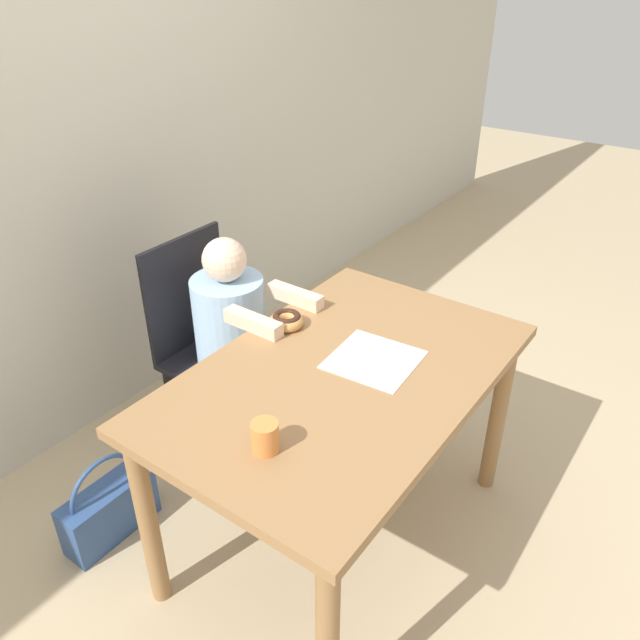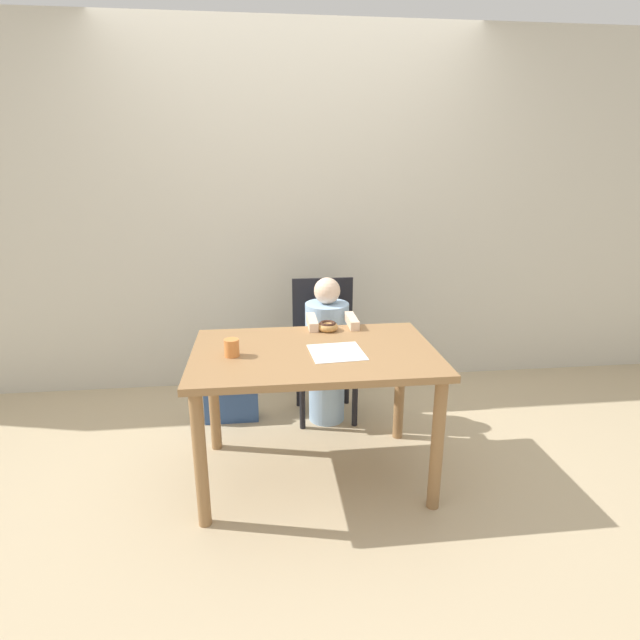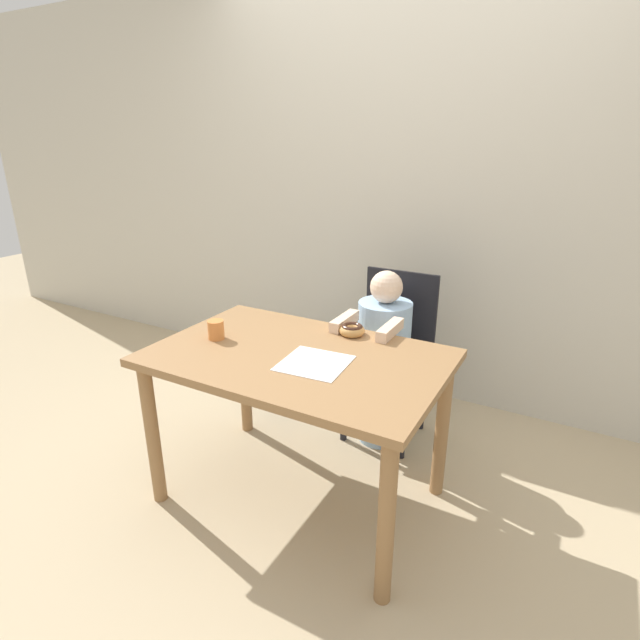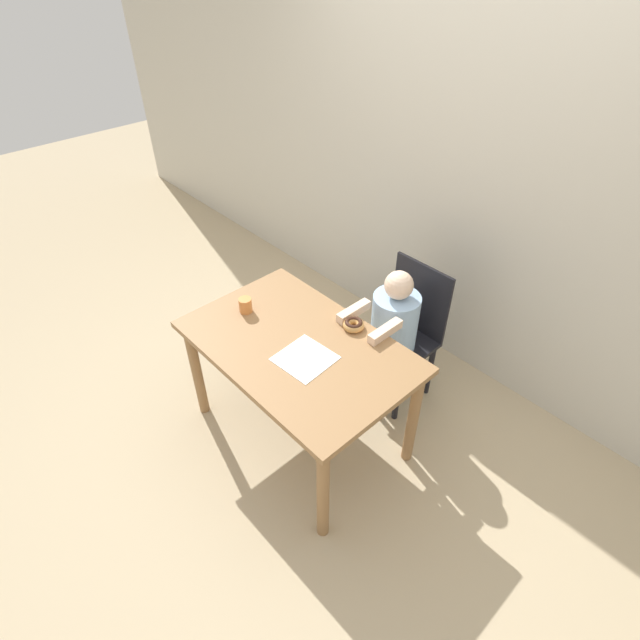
# 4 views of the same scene
# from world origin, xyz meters

# --- Properties ---
(ground_plane) EXTENTS (12.00, 12.00, 0.00)m
(ground_plane) POSITION_xyz_m (0.00, 0.00, 0.00)
(ground_plane) COLOR tan
(wall_back) EXTENTS (8.00, 0.05, 2.50)m
(wall_back) POSITION_xyz_m (0.00, 1.27, 1.25)
(wall_back) COLOR beige
(wall_back) RESTS_ON ground_plane
(dining_table) EXTENTS (1.21, 0.78, 0.71)m
(dining_table) POSITION_xyz_m (0.00, 0.00, 0.62)
(dining_table) COLOR olive
(dining_table) RESTS_ON ground_plane
(chair) EXTENTS (0.40, 0.38, 0.89)m
(chair) POSITION_xyz_m (0.14, 0.72, 0.46)
(chair) COLOR black
(chair) RESTS_ON ground_plane
(child_figure) EXTENTS (0.28, 0.47, 0.95)m
(child_figure) POSITION_xyz_m (0.14, 0.61, 0.46)
(child_figure) COLOR #99BCE0
(child_figure) RESTS_ON ground_plane
(donut) EXTENTS (0.12, 0.12, 0.05)m
(donut) POSITION_xyz_m (0.11, 0.30, 0.74)
(donut) COLOR tan
(donut) RESTS_ON dining_table
(napkin) EXTENTS (0.28, 0.28, 0.00)m
(napkin) POSITION_xyz_m (0.11, -0.04, 0.72)
(napkin) COLOR white
(napkin) RESTS_ON dining_table
(handbag) EXTENTS (0.34, 0.12, 0.34)m
(handbag) POSITION_xyz_m (-0.47, 0.67, 0.12)
(handbag) COLOR #2D4C84
(handbag) RESTS_ON ground_plane
(cup) EXTENTS (0.07, 0.07, 0.08)m
(cup) POSITION_xyz_m (-0.40, -0.03, 0.76)
(cup) COLOR orange
(cup) RESTS_ON dining_table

